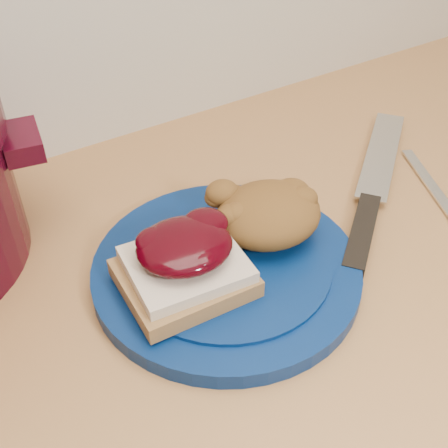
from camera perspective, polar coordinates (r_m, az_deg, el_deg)
plate at (r=0.57m, az=0.24°, el=-4.63°), size 0.31×0.31×0.02m
sandwich at (r=0.52m, az=-4.02°, el=-3.95°), size 0.12×0.11×0.06m
stuffing_mound at (r=0.57m, az=4.55°, el=0.98°), size 0.12×0.11×0.05m
chef_knife at (r=0.66m, az=14.38°, el=1.39°), size 0.29×0.23×0.02m
butter_knife at (r=0.73m, az=20.53°, el=3.38°), size 0.08×0.16×0.00m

